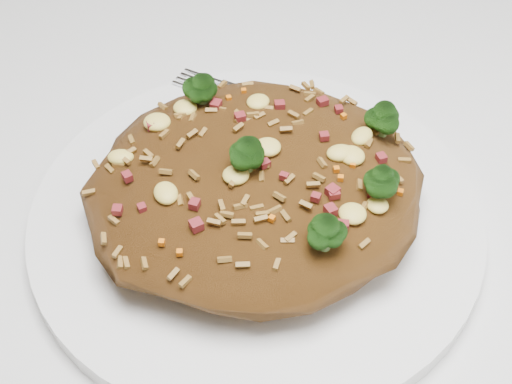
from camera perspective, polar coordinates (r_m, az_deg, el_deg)
dining_table at (r=0.57m, az=10.36°, el=-4.42°), size 1.20×0.80×0.75m
plate at (r=0.45m, az=0.00°, el=-1.92°), size 0.28×0.28×0.01m
fried_rice at (r=0.42m, az=0.10°, el=1.33°), size 0.20×0.19×0.07m
fork at (r=0.51m, az=2.34°, el=6.36°), size 0.12×0.13×0.00m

